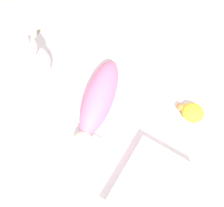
% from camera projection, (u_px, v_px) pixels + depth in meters
% --- Properties ---
extents(ground_plane, '(12.00, 12.00, 0.00)m').
position_uv_depth(ground_plane, '(123.00, 125.00, 1.61)').
color(ground_plane, '#B2A893').
extents(bed_mattress, '(1.46, 0.87, 0.20)m').
position_uv_depth(bed_mattress, '(123.00, 119.00, 1.52)').
color(bed_mattress, white).
rests_on(bed_mattress, ground_plane).
extents(burp_cloth, '(0.19, 0.19, 0.02)m').
position_uv_depth(burp_cloth, '(77.00, 146.00, 1.34)').
color(burp_cloth, white).
rests_on(burp_cloth, bed_mattress).
extents(swaddled_baby, '(0.26, 0.54, 0.17)m').
position_uv_depth(swaddled_baby, '(98.00, 100.00, 1.37)').
color(swaddled_baby, pink).
rests_on(swaddled_baby, bed_mattress).
extents(pillow, '(0.29, 0.40, 0.08)m').
position_uv_depth(pillow, '(149.00, 189.00, 1.22)').
color(pillow, white).
rests_on(pillow, bed_mattress).
extents(bunny_plush, '(0.20, 0.20, 0.35)m').
position_uv_depth(bunny_plush, '(31.00, 59.00, 1.42)').
color(bunny_plush, silver).
rests_on(bunny_plush, bed_mattress).
extents(turtle_plush, '(0.15, 0.11, 0.08)m').
position_uv_depth(turtle_plush, '(192.00, 112.00, 1.38)').
color(turtle_plush, yellow).
rests_on(turtle_plush, bed_mattress).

